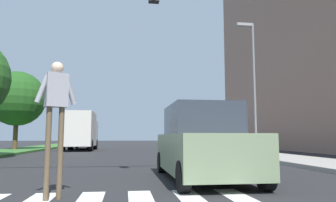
{
  "coord_description": "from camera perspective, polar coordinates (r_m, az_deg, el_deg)",
  "views": [
    {
      "loc": [
        0.6,
        0.83,
        1.11
      ],
      "look_at": [
        2.76,
        16.87,
        2.94
      ],
      "focal_mm": 34.04,
      "sensor_mm": 36.0,
      "label": 1
    }
  ],
  "objects": [
    {
      "name": "sidewalk_right",
      "position": [
        28.27,
        8.29,
        -8.49
      ],
      "size": [
        3.0,
        64.0,
        0.15
      ],
      "primitive_type": "cube",
      "color": "#9E9991",
      "rests_on": "ground_plane"
    },
    {
      "name": "tree_far",
      "position": [
        28.35,
        -25.37,
        0.38
      ],
      "size": [
        4.4,
        4.4,
        6.24
      ],
      "color": "#4C3823",
      "rests_on": "median_strip"
    },
    {
      "name": "median_strip",
      "position": [
        28.41,
        -24.75,
        -7.96
      ],
      "size": [
        3.35,
        64.0,
        0.15
      ],
      "primitive_type": "cube",
      "color": "#386B2D",
      "rests_on": "ground_plane"
    },
    {
      "name": "street_lamp_right",
      "position": [
        18.75,
        14.88,
        4.48
      ],
      "size": [
        1.02,
        0.24,
        7.5
      ],
      "color": "slate",
      "rests_on": "sidewalk_right"
    },
    {
      "name": "sedan_midblock",
      "position": [
        30.91,
        -15.1,
        -6.79
      ],
      "size": [
        1.99,
        4.51,
        1.75
      ],
      "color": "#B7B7BC",
      "rests_on": "ground_plane"
    },
    {
      "name": "truck_box_delivery",
      "position": [
        27.59,
        -15.37,
        -5.14
      ],
      "size": [
        2.4,
        6.2,
        3.1
      ],
      "color": "silver",
      "rests_on": "ground_plane"
    },
    {
      "name": "suv_crossing",
      "position": [
        8.53,
        6.14,
        -7.61
      ],
      "size": [
        1.97,
        4.6,
        1.97
      ],
      "color": "gray",
      "rests_on": "ground_plane"
    },
    {
      "name": "pedestrian_performer",
      "position": [
        6.14,
        -19.44,
        -0.92
      ],
      "size": [
        0.71,
        0.4,
        2.49
      ],
      "color": "brown",
      "rests_on": "ground_plane"
    },
    {
      "name": "ground_plane",
      "position": [
        29.2,
        -8.94,
        -8.56
      ],
      "size": [
        140.0,
        140.0,
        0.0
      ],
      "primitive_type": "plane",
      "color": "#262628"
    }
  ]
}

